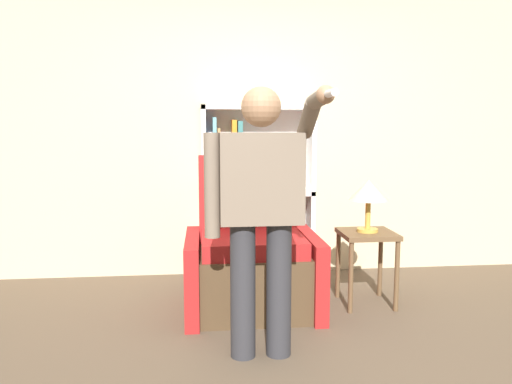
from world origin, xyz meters
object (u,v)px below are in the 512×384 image
object	(u,v)px
person_standing	(261,204)
table_lamp	(369,193)
armchair	(251,260)
bookcase	(245,196)
side_table	(367,246)

from	to	relation	value
person_standing	table_lamp	bearing A→B (deg)	41.41
armchair	table_lamp	distance (m)	1.03
bookcase	person_standing	bearing A→B (deg)	-91.41
armchair	person_standing	world-z (taller)	person_standing
armchair	side_table	bearing A→B (deg)	-2.17
side_table	table_lamp	xyz separation A→B (m)	(0.00, 0.00, 0.41)
bookcase	side_table	xyz separation A→B (m)	(0.88, -0.82, -0.28)
bookcase	person_standing	distance (m)	1.64
person_standing	side_table	xyz separation A→B (m)	(0.92, 0.81, -0.46)
person_standing	bookcase	bearing A→B (deg)	88.59
person_standing	side_table	bearing A→B (deg)	41.41
bookcase	armchair	bearing A→B (deg)	-91.28
bookcase	table_lamp	distance (m)	1.21
armchair	person_standing	xyz separation A→B (m)	(-0.02, -0.84, 0.56)
bookcase	person_standing	size ratio (longest dim) A/B	0.98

